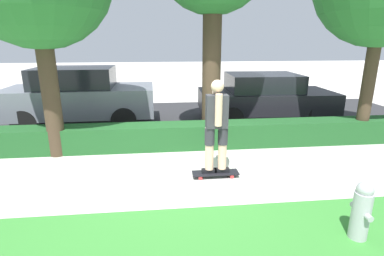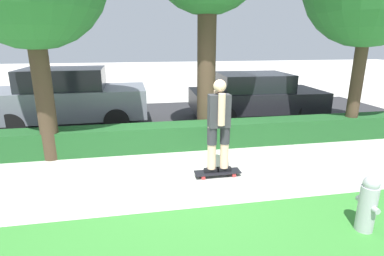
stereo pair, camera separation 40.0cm
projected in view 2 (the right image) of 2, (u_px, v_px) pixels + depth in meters
ground_plane at (185, 178)px, 5.27m from camera, size 60.00×60.00×0.00m
street_asphalt at (164, 119)px, 9.23m from camera, size 15.72×5.00×0.01m
hedge_row at (174, 136)px, 6.70m from camera, size 15.72×0.60×0.55m
skateboard at (218, 172)px, 5.34m from camera, size 0.82×0.24×0.09m
skater_person at (219, 124)px, 5.09m from camera, size 0.49×0.42×1.63m
parked_car_front at (69, 98)px, 8.13m from camera, size 4.05×1.89×1.63m
parked_car_middle at (255, 95)px, 9.14m from camera, size 3.99×2.00×1.39m
fire_hydrant at (368, 204)px, 3.72m from camera, size 0.22×0.34×0.75m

